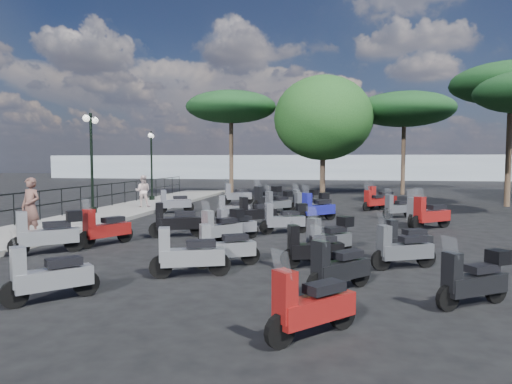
% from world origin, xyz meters
% --- Properties ---
extents(ground, '(120.00, 120.00, 0.00)m').
position_xyz_m(ground, '(0.00, 0.00, 0.00)').
color(ground, black).
rests_on(ground, ground).
extents(sidewalk, '(3.00, 30.00, 0.15)m').
position_xyz_m(sidewalk, '(-6.50, 3.00, 0.07)').
color(sidewalk, slate).
rests_on(sidewalk, ground).
extents(railing, '(0.04, 26.04, 1.10)m').
position_xyz_m(railing, '(-7.80, 2.80, 0.90)').
color(railing, black).
rests_on(railing, sidewalk).
extents(lamp_post_1, '(0.45, 1.22, 4.19)m').
position_xyz_m(lamp_post_1, '(-7.12, 3.26, 2.54)').
color(lamp_post_1, black).
rests_on(lamp_post_1, sidewalk).
extents(lamp_post_2, '(0.55, 1.08, 3.82)m').
position_xyz_m(lamp_post_2, '(-7.23, 9.74, 2.33)').
color(lamp_post_2, black).
rests_on(lamp_post_2, sidewalk).
extents(woman, '(0.69, 0.52, 1.72)m').
position_xyz_m(woman, '(-5.74, -2.51, 1.01)').
color(woman, brown).
rests_on(woman, sidewalk).
extents(pedestrian_far, '(0.84, 0.71, 1.51)m').
position_xyz_m(pedestrian_far, '(-6.06, 5.96, 0.90)').
color(pedestrian_far, beige).
rests_on(pedestrian_far, sidewalk).
extents(scooter_0, '(1.16, 1.21, 1.25)m').
position_xyz_m(scooter_0, '(-1.62, -7.64, 0.44)').
color(scooter_0, black).
rests_on(scooter_0, ground).
extents(scooter_1, '(1.45, 1.31, 1.42)m').
position_xyz_m(scooter_1, '(-4.08, -4.12, 0.54)').
color(scooter_1, black).
rests_on(scooter_1, ground).
extents(scooter_2, '(0.95, 1.54, 1.35)m').
position_xyz_m(scooter_2, '(-3.26, -2.76, 0.47)').
color(scooter_2, black).
rests_on(scooter_2, ground).
extents(scooter_3, '(1.65, 0.89, 1.39)m').
position_xyz_m(scooter_3, '(-1.78, -1.15, 0.48)').
color(scooter_3, black).
rests_on(scooter_3, ground).
extents(scooter_4, '(1.53, 0.95, 1.34)m').
position_xyz_m(scooter_4, '(-4.14, 5.01, 0.47)').
color(scooter_4, black).
rests_on(scooter_4, ground).
extents(scooter_5, '(1.62, 1.02, 1.43)m').
position_xyz_m(scooter_5, '(-2.28, 9.51, 0.50)').
color(scooter_5, black).
rests_on(scooter_5, ground).
extents(scooter_6, '(1.58, 0.78, 1.31)m').
position_xyz_m(scooter_6, '(0.14, -5.65, 0.46)').
color(scooter_6, black).
rests_on(scooter_6, ground).
extents(scooter_7, '(1.41, 0.89, 1.24)m').
position_xyz_m(scooter_7, '(0.64, -4.63, 0.43)').
color(scooter_7, black).
rests_on(scooter_7, ground).
extents(scooter_8, '(1.19, 1.10, 1.22)m').
position_xyz_m(scooter_8, '(0.10, -1.26, 0.42)').
color(scooter_8, black).
rests_on(scooter_8, ground).
extents(scooter_9, '(1.49, 1.04, 1.36)m').
position_xyz_m(scooter_9, '(0.20, 1.74, 0.47)').
color(scooter_9, black).
rests_on(scooter_9, ground).
extents(scooter_10, '(1.45, 0.79, 1.23)m').
position_xyz_m(scooter_10, '(-1.05, 3.35, 0.43)').
color(scooter_10, black).
rests_on(scooter_10, ground).
extents(scooter_11, '(1.20, 1.62, 1.47)m').
position_xyz_m(scooter_11, '(-0.23, 6.98, 0.56)').
color(scooter_11, black).
rests_on(scooter_11, ground).
extents(scooter_12, '(1.16, 1.21, 1.26)m').
position_xyz_m(scooter_12, '(2.78, -8.43, 0.44)').
color(scooter_12, black).
rests_on(scooter_12, ground).
extents(scooter_13, '(1.21, 1.27, 1.28)m').
position_xyz_m(scooter_13, '(2.90, -3.22, 0.48)').
color(scooter_13, black).
rests_on(scooter_13, ground).
extents(scooter_14, '(1.06, 1.38, 1.27)m').
position_xyz_m(scooter_14, '(-0.11, -1.97, 0.48)').
color(scooter_14, black).
rests_on(scooter_14, ground).
extents(scooter_15, '(1.53, 0.83, 1.29)m').
position_xyz_m(scooter_15, '(1.42, 0.15, 0.48)').
color(scooter_15, black).
rests_on(scooter_15, ground).
extents(scooter_16, '(1.56, 0.99, 1.36)m').
position_xyz_m(scooter_16, '(1.99, 4.43, 0.51)').
color(scooter_16, black).
rests_on(scooter_16, ground).
extents(scooter_17, '(1.21, 1.28, 1.28)m').
position_xyz_m(scooter_17, '(0.46, 5.76, 0.48)').
color(scooter_17, black).
rests_on(scooter_17, ground).
extents(scooter_18, '(1.14, 1.22, 1.25)m').
position_xyz_m(scooter_18, '(3.13, -6.17, 0.43)').
color(scooter_18, black).
rests_on(scooter_18, ground).
extents(scooter_19, '(1.45, 0.82, 1.24)m').
position_xyz_m(scooter_19, '(4.50, -4.15, 0.43)').
color(scooter_19, black).
rests_on(scooter_19, ground).
extents(scooter_20, '(1.47, 0.75, 1.23)m').
position_xyz_m(scooter_20, '(2.57, -4.40, 0.43)').
color(scooter_20, black).
rests_on(scooter_20, ground).
extents(scooter_21, '(0.94, 1.56, 1.36)m').
position_xyz_m(scooter_21, '(5.91, 2.76, 0.47)').
color(scooter_21, black).
rests_on(scooter_21, ground).
extents(scooter_22, '(1.37, 1.34, 1.44)m').
position_xyz_m(scooter_22, '(2.30, 3.36, 0.50)').
color(scooter_22, black).
rests_on(scooter_22, ground).
extents(scooter_23, '(1.17, 1.19, 1.25)m').
position_xyz_m(scooter_23, '(4.77, 7.66, 0.43)').
color(scooter_23, black).
rests_on(scooter_23, ground).
extents(scooter_24, '(1.31, 0.95, 1.18)m').
position_xyz_m(scooter_24, '(5.29, -6.62, 0.45)').
color(scooter_24, black).
rests_on(scooter_24, ground).
extents(scooter_25, '(1.39, 0.86, 1.22)m').
position_xyz_m(scooter_25, '(4.74, -2.99, 0.42)').
color(scooter_25, black).
rests_on(scooter_25, ground).
extents(scooter_27, '(1.49, 1.24, 1.46)m').
position_xyz_m(scooter_27, '(6.23, 1.99, 0.51)').
color(scooter_27, black).
rests_on(scooter_27, ground).
extents(scooter_28, '(1.32, 1.01, 1.24)m').
position_xyz_m(scooter_28, '(5.50, 4.94, 0.43)').
color(scooter_28, black).
rests_on(scooter_28, ground).
extents(scooter_29, '(1.61, 1.04, 1.43)m').
position_xyz_m(scooter_29, '(5.15, 8.51, 0.50)').
color(scooter_29, black).
rests_on(scooter_29, ground).
extents(scooter_30, '(1.21, 1.28, 1.28)m').
position_xyz_m(scooter_30, '(1.55, 7.02, 0.48)').
color(scooter_30, black).
rests_on(scooter_30, ground).
extents(broadleaf_tree, '(6.56, 6.56, 7.94)m').
position_xyz_m(broadleaf_tree, '(2.04, 16.32, 5.14)').
color(broadleaf_tree, '#38281E').
rests_on(broadleaf_tree, ground).
extents(pine_0, '(6.75, 6.75, 7.02)m').
position_xyz_m(pine_0, '(7.47, 18.40, 5.83)').
color(pine_0, '#38281E').
rests_on(pine_0, ground).
extents(pine_1, '(5.93, 5.93, 7.29)m').
position_xyz_m(pine_1, '(11.62, 10.83, 6.23)').
color(pine_1, '#38281E').
rests_on(pine_1, ground).
extents(pine_2, '(6.19, 6.19, 7.10)m').
position_xyz_m(pine_2, '(-4.21, 16.37, 6.00)').
color(pine_2, '#38281E').
rests_on(pine_2, ground).
extents(distant_hills, '(70.00, 8.00, 3.00)m').
position_xyz_m(distant_hills, '(0.00, 45.00, 1.50)').
color(distant_hills, gray).
rests_on(distant_hills, ground).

